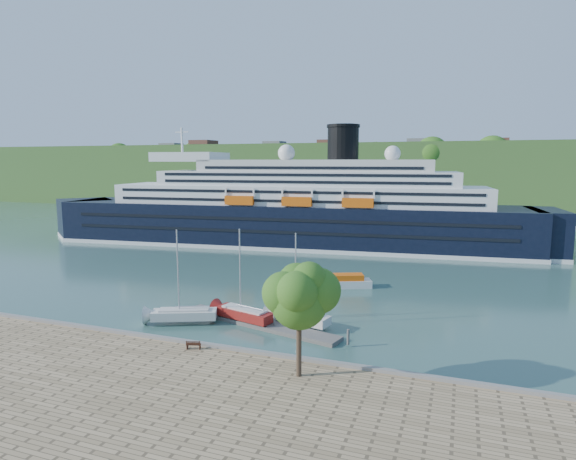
# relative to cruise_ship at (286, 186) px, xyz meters

# --- Properties ---
(ground) EXTENTS (400.00, 400.00, 0.00)m
(ground) POSITION_rel_cruise_ship_xyz_m (9.22, -58.17, -12.65)
(ground) COLOR #2E5149
(ground) RESTS_ON ground
(far_hillside) EXTENTS (400.00, 50.00, 24.00)m
(far_hillside) POSITION_rel_cruise_ship_xyz_m (9.22, 86.83, -0.65)
(far_hillside) COLOR #315522
(far_hillside) RESTS_ON ground
(quay_coping) EXTENTS (220.00, 0.50, 0.30)m
(quay_coping) POSITION_rel_cruise_ship_xyz_m (9.22, -58.37, -11.50)
(quay_coping) COLOR slate
(quay_coping) RESTS_ON promenade
(cruise_ship) EXTENTS (113.80, 28.19, 25.31)m
(cruise_ship) POSITION_rel_cruise_ship_xyz_m (0.00, 0.00, 0.00)
(cruise_ship) COLOR black
(cruise_ship) RESTS_ON ground
(park_bench) EXTENTS (1.49, 0.98, 0.89)m
(park_bench) POSITION_rel_cruise_ship_xyz_m (12.77, -59.37, -11.21)
(park_bench) COLOR #401E12
(park_bench) RESTS_ON promenade
(promenade_tree) EXTENTS (6.09, 6.09, 10.08)m
(promenade_tree) POSITION_rel_cruise_ship_xyz_m (23.52, -61.30, -6.61)
(promenade_tree) COLOR #2A661A
(promenade_tree) RESTS_ON promenade
(floating_pontoon) EXTENTS (19.80, 7.11, 0.44)m
(floating_pontoon) POSITION_rel_cruise_ship_xyz_m (14.63, -48.97, -12.43)
(floating_pontoon) COLOR #67625C
(floating_pontoon) RESTS_ON ground
(sailboat_white_near) EXTENTS (8.04, 5.10, 10.10)m
(sailboat_white_near) POSITION_rel_cruise_ship_xyz_m (6.65, -51.16, -7.60)
(sailboat_white_near) COLOR silver
(sailboat_white_near) RESTS_ON ground
(sailboat_red) EXTENTS (8.12, 4.15, 10.10)m
(sailboat_red) POSITION_rel_cruise_ship_xyz_m (12.84, -48.69, -7.60)
(sailboat_red) COLOR maroon
(sailboat_red) RESTS_ON ground
(sailboat_white_far) EXTENTS (7.88, 3.81, 9.81)m
(sailboat_white_far) POSITION_rel_cruise_ship_xyz_m (18.97, -47.60, -7.75)
(sailboat_white_far) COLOR silver
(sailboat_white_far) RESTS_ON ground
(tender_launch) EXTENTS (7.26, 4.85, 1.90)m
(tender_launch) POSITION_rel_cruise_ship_xyz_m (20.14, -29.72, -11.70)
(tender_launch) COLOR #E25A0D
(tender_launch) RESTS_ON ground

